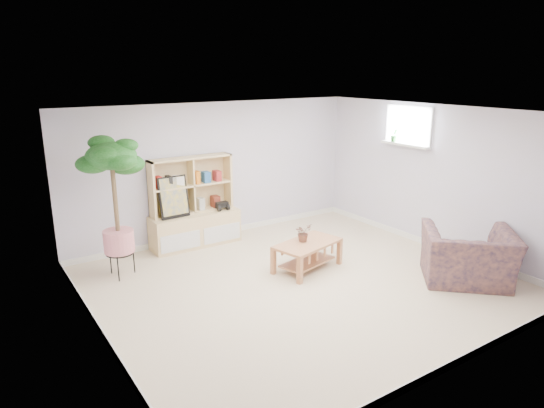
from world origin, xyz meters
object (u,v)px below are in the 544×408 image
coffee_table (307,256)px  armchair (468,253)px  storage_unit (194,202)px  floor_tree (116,209)px

coffee_table → armchair: armchair is taller
coffee_table → armchair: size_ratio=0.87×
storage_unit → coffee_table: 2.19m
storage_unit → floor_tree: 1.60m
storage_unit → coffee_table: size_ratio=1.46×
storage_unit → floor_tree: floor_tree is taller
storage_unit → armchair: (2.56, -3.51, -0.32)m
armchair → coffee_table: bearing=-2.2°
floor_tree → armchair: bearing=-36.1°
armchair → floor_tree: bearing=7.2°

